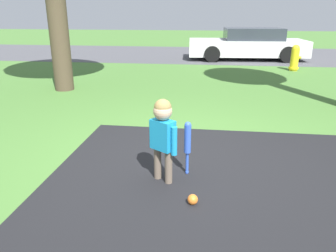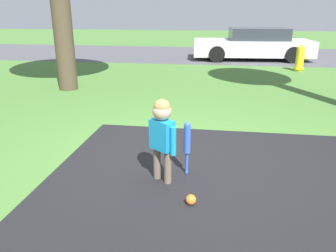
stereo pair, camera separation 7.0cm
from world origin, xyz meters
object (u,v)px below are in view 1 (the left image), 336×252
child (163,129)px  parked_car (248,44)px  baseball_bat (188,141)px  sports_ball (193,199)px  fire_hydrant (295,58)px

child → parked_car: 10.06m
child → parked_car: (1.79, 9.90, -0.03)m
child → baseball_bat: 0.36m
child → baseball_bat: size_ratio=1.47×
sports_ball → child: bearing=129.3°
child → parked_car: bearing=114.0°
baseball_bat → fire_hydrant: 7.75m
parked_car → fire_hydrant: bearing=111.8°
child → baseball_bat: bearing=72.5°
child → sports_ball: child is taller
baseball_bat → parked_car: bearing=81.0°
child → baseball_bat: child is taller
sports_ball → parked_car: parked_car is taller
sports_ball → fire_hydrant: (2.63, 7.86, 0.33)m
baseball_bat → fire_hydrant: fire_hydrant is taller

